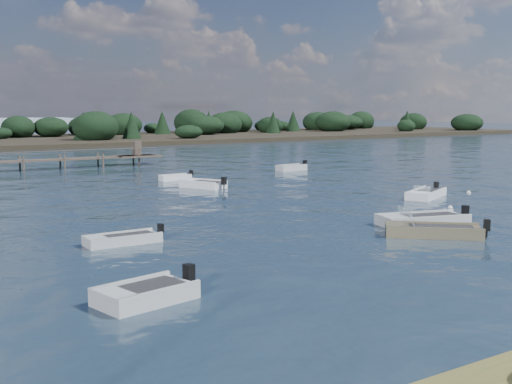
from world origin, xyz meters
TOP-DOWN VIEW (x-y plane):
  - ground at (0.00, 60.00)m, footprint 400.00×400.00m
  - dinghy_mid_grey at (-13.31, 7.66)m, footprint 3.98×1.40m
  - tender_far_white at (0.75, 31.10)m, footprint 3.18×1.15m
  - dinghy_mid_white_b at (11.53, 10.91)m, footprint 4.93×3.54m
  - dinghy_extra_b at (0.33, 24.92)m, footprint 3.26×4.14m
  - dinghy_extra_a at (-16.11, -1.78)m, footprint 3.88×2.55m
  - dinghy_mid_white_a at (3.00, 3.37)m, footprint 5.65×3.24m
  - dinghy_near_olive at (0.94, 0.73)m, footprint 4.82×4.56m
  - tender_far_grey_b at (15.01, 32.74)m, footprint 3.79×1.61m
  - buoy_b at (9.16, 6.61)m, footprint 0.32×0.32m
  - buoy_c at (-12.79, 9.16)m, footprint 0.32×0.32m
  - buoy_d at (16.38, 10.98)m, footprint 0.32×0.32m
  - buoy_e at (0.88, 27.74)m, footprint 0.32×0.32m
  - far_headland at (25.00, 100.00)m, footprint 190.00×40.00m

SIDE VIEW (x-z plane):
  - ground at x=0.00m, z-range 0.00..0.00m
  - buoy_b at x=9.16m, z-range -0.16..0.16m
  - buoy_c at x=-12.79m, z-range -0.16..0.16m
  - buoy_d at x=16.38m, z-range -0.16..0.16m
  - buoy_e at x=0.88m, z-range -0.16..0.16m
  - dinghy_mid_grey at x=-13.31m, z-range -0.37..0.64m
  - tender_far_white at x=0.75m, z-range -0.39..0.70m
  - dinghy_mid_white_b at x=11.53m, z-range -0.46..0.78m
  - dinghy_near_olive at x=0.94m, z-range -0.47..0.80m
  - dinghy_mid_white_a at x=3.00m, z-range -0.48..0.82m
  - dinghy_extra_a at x=-16.11m, z-range -0.46..0.81m
  - dinghy_extra_b at x=0.33m, z-range -0.47..0.83m
  - tender_far_grey_b at x=15.01m, z-range -0.46..0.82m
  - far_headland at x=25.00m, z-range -0.94..4.86m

